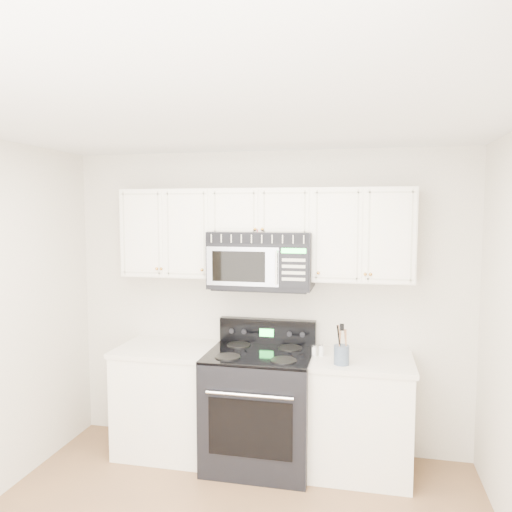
# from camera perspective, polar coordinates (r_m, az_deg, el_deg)

# --- Properties ---
(room) EXTENTS (3.51, 3.51, 2.61)m
(room) POSITION_cam_1_polar(r_m,az_deg,el_deg) (2.75, -5.89, -11.45)
(room) COLOR brown
(room) RESTS_ON ground
(base_cabinet_left) EXTENTS (0.86, 0.65, 0.92)m
(base_cabinet_left) POSITION_cam_1_polar(r_m,az_deg,el_deg) (4.58, -9.85, -16.16)
(base_cabinet_left) COLOR silver
(base_cabinet_left) RESTS_ON ground
(base_cabinet_right) EXTENTS (0.86, 0.65, 0.92)m
(base_cabinet_right) POSITION_cam_1_polar(r_m,az_deg,el_deg) (4.28, 11.48, -17.76)
(base_cabinet_right) COLOR silver
(base_cabinet_right) RESTS_ON ground
(range) EXTENTS (0.85, 0.77, 1.14)m
(range) POSITION_cam_1_polar(r_m,az_deg,el_deg) (4.29, 0.47, -16.74)
(range) COLOR black
(range) RESTS_ON ground
(upper_cabinets) EXTENTS (2.44, 0.37, 0.75)m
(upper_cabinets) POSITION_cam_1_polar(r_m,az_deg,el_deg) (4.18, 0.83, 3.08)
(upper_cabinets) COLOR silver
(upper_cabinets) RESTS_ON ground
(microwave) EXTENTS (0.84, 0.47, 0.47)m
(microwave) POSITION_cam_1_polar(r_m,az_deg,el_deg) (4.14, 0.67, -0.40)
(microwave) COLOR black
(microwave) RESTS_ON ground
(utensil_crock) EXTENTS (0.12, 0.12, 0.31)m
(utensil_crock) POSITION_cam_1_polar(r_m,az_deg,el_deg) (3.92, 9.76, -10.95)
(utensil_crock) COLOR #48586D
(utensil_crock) RESTS_ON base_cabinet_right
(shaker_salt) EXTENTS (0.04, 0.04, 0.09)m
(shaker_salt) POSITION_cam_1_polar(r_m,az_deg,el_deg) (4.11, 6.65, -10.68)
(shaker_salt) COLOR silver
(shaker_salt) RESTS_ON base_cabinet_right
(shaker_pepper) EXTENTS (0.04, 0.04, 0.10)m
(shaker_pepper) POSITION_cam_1_polar(r_m,az_deg,el_deg) (4.12, 7.48, -10.56)
(shaker_pepper) COLOR silver
(shaker_pepper) RESTS_ON base_cabinet_right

